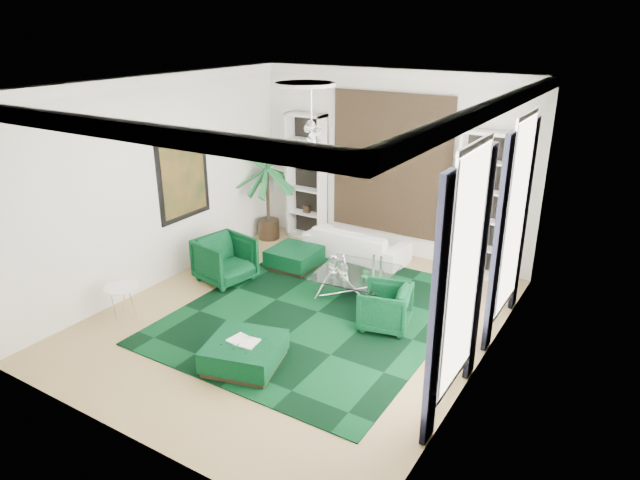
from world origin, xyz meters
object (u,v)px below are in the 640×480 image
Objects in this scene: sofa at (356,243)px; coffee_table at (355,283)px; side_table at (123,302)px; armchair_left at (225,260)px; palm at (267,182)px; ottoman_front at (245,354)px; ottoman_side at (294,258)px; armchair_right at (385,307)px.

sofa reaches higher than coffee_table.
armchair_left is at bearing 75.78° from side_table.
side_table is (-2.08, -4.30, -0.04)m from sofa.
palm reaches higher than side_table.
sofa is 2.29× the size of armchair_left.
sofa is at bearing 97.12° from ottoman_front.
side_table is at bearing 176.84° from armchair_left.
palm is (-1.43, 1.07, 1.12)m from ottoman_side.
sofa reaches higher than ottoman_front.
palm is (-0.16, 4.27, 1.05)m from side_table.
sofa is 2.39× the size of ottoman_side.
palm is at bearing 122.57° from ottoman_front.
armchair_left reaches higher than side_table.
coffee_table reaches higher than ottoman_side.
ottoman_front is at bearing -123.48° from armchair_left.
armchair_left is 0.36× the size of palm.
armchair_right reaches higher than ottoman_front.
palm is (-2.78, 4.36, 1.12)m from ottoman_front.
palm is at bearing 143.03° from ottoman_side.
armchair_left is 1.44m from ottoman_side.
sofa is at bearing -23.26° from armchair_left.
ottoman_side is (-1.62, 0.44, -0.02)m from coffee_table.
armchair_right is 1.23m from coffee_table.
armchair_right is 4.33m from side_table.
sofa is 1.38m from ottoman_side.
armchair_left is 2.98m from ottoman_front.
sofa is 1.75m from coffee_table.
side_table is at bearing -76.32° from armchair_right.
palm is (-2.23, -0.03, 1.01)m from sofa.
coffee_table is 3.58m from palm.
armchair_right is at bearing -39.00° from coffee_table.
armchair_left is 3.34m from armchair_right.
armchair_left is 2.51m from coffee_table.
side_table is at bearing -87.91° from palm.
armchair_left reaches higher than coffee_table.
ottoman_side reaches higher than ottoman_front.
coffee_table is 2.85m from ottoman_front.
palm reaches higher than ottoman_side.
ottoman_side is at bearing -21.56° from armchair_left.
palm is at bearing 153.51° from coffee_table.
ottoman_side is (0.77, 1.20, -0.23)m from armchair_left.
side_table is (-0.51, -2.00, -0.16)m from armchair_left.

